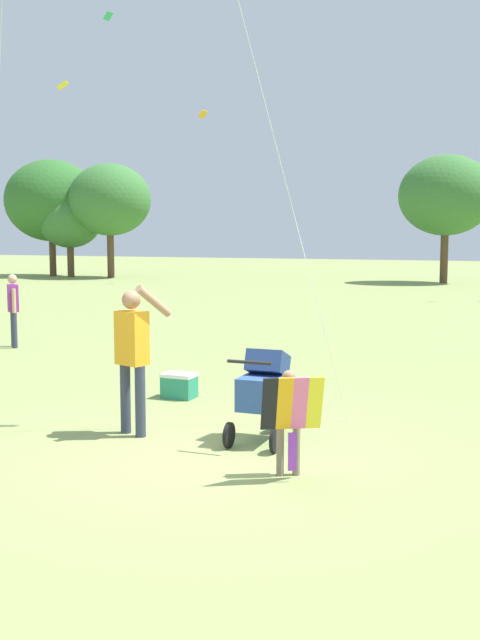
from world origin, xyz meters
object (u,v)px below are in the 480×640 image
(person_adult_flyer, at_px, (132,348))
(cooler_box, at_px, (179,385))
(child_with_butterfly_kite, at_px, (289,412))
(person_sitting_far, at_px, (13,304))
(stroller, at_px, (264,387))

(person_adult_flyer, distance_m, cooler_box, 2.15)
(child_with_butterfly_kite, bearing_deg, cooler_box, 133.25)
(cooler_box, bearing_deg, person_adult_flyer, -78.16)
(child_with_butterfly_kite, distance_m, person_sitting_far, 9.66)
(child_with_butterfly_kite, xyz_separation_m, person_adult_flyer, (-2.13, 0.75, 0.38))
(stroller, distance_m, cooler_box, 2.52)
(child_with_butterfly_kite, bearing_deg, person_sitting_far, 143.91)
(person_adult_flyer, xyz_separation_m, cooler_box, (-0.41, 1.95, -0.82))
(person_sitting_far, distance_m, cooler_box, 6.10)
(person_sitting_far, bearing_deg, child_with_butterfly_kite, -36.09)
(cooler_box, bearing_deg, stroller, -40.73)
(stroller, relative_size, person_sitting_far, 0.73)
(stroller, xyz_separation_m, cooler_box, (-1.88, 1.62, -0.43))
(person_sitting_far, bearing_deg, cooler_box, -29.60)
(person_adult_flyer, bearing_deg, stroller, 12.45)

